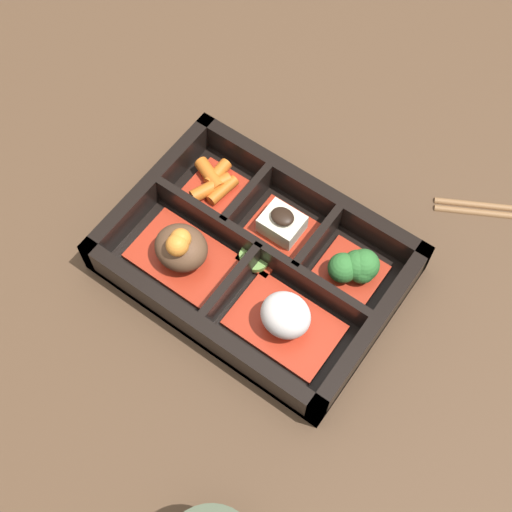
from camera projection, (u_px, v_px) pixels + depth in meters
name	position (u px, v px, depth m)	size (l,w,h in m)	color
ground_plane	(256.00, 268.00, 0.70)	(3.00, 3.00, 0.00)	#4C3523
bento_base	(256.00, 265.00, 0.69)	(0.27, 0.19, 0.01)	black
bento_rim	(257.00, 256.00, 0.68)	(0.27, 0.19, 0.04)	black
bowl_rice	(285.00, 318.00, 0.64)	(0.10, 0.07, 0.05)	#B22D19
bowl_stew	(181.00, 250.00, 0.67)	(0.10, 0.07, 0.06)	#B22D19
bowl_greens	(356.00, 268.00, 0.67)	(0.06, 0.06, 0.04)	#B22D19
bowl_tofu	(280.00, 225.00, 0.70)	(0.06, 0.06, 0.03)	#B22D19
bowl_carrots	(214.00, 184.00, 0.72)	(0.06, 0.06, 0.02)	#B22D19
bowl_pickles	(258.00, 256.00, 0.69)	(0.04, 0.03, 0.01)	#B22D19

